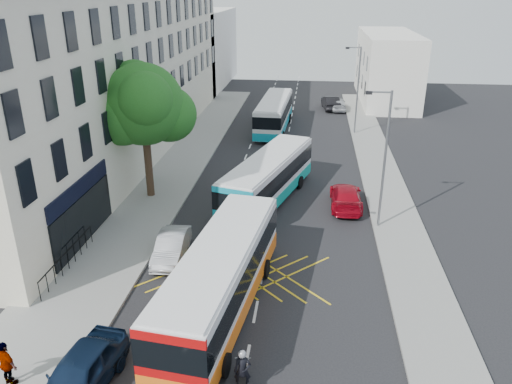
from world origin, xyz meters
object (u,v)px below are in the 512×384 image
(bus_near, at_px, (221,278))
(parked_car_silver, at_px, (172,247))
(distant_car_dark, at_px, (331,103))
(distant_car_silver, at_px, (338,104))
(street_tree, at_px, (143,105))
(red_hatchback, at_px, (346,197))
(distant_car_grey, at_px, (280,109))
(motorbike, at_px, (243,373))
(parked_car_blue, at_px, (80,374))
(lamp_near, at_px, (384,154))
(lamp_far, at_px, (357,86))
(bus_far, at_px, (274,114))
(pedestrian_far, at_px, (7,364))
(bus_mid, at_px, (268,178))

(bus_near, distance_m, parked_car_silver, 5.49)
(distant_car_dark, bearing_deg, parked_car_silver, 67.49)
(distant_car_silver, bearing_deg, bus_near, 77.98)
(street_tree, xyz_separation_m, red_hatchback, (13.05, -0.13, -5.59))
(distant_car_grey, bearing_deg, distant_car_silver, 26.85)
(street_tree, distance_m, parked_car_silver, 10.28)
(motorbike, distance_m, parked_car_blue, 5.70)
(parked_car_silver, distance_m, red_hatchback, 12.17)
(motorbike, height_order, red_hatchback, motorbike)
(distant_car_silver, bearing_deg, parked_car_silver, 71.51)
(motorbike, xyz_separation_m, red_hatchback, (4.47, 16.52, -0.16))
(parked_car_blue, bearing_deg, bus_near, 59.51)
(distant_car_dark, bearing_deg, lamp_near, 85.84)
(lamp_far, distance_m, distant_car_grey, 11.05)
(distant_car_grey, bearing_deg, bus_near, -85.91)
(distant_car_dark, bearing_deg, lamp_far, 92.98)
(parked_car_blue, bearing_deg, lamp_near, 57.89)
(lamp_far, distance_m, red_hatchback, 17.69)
(parked_car_silver, xyz_separation_m, distant_car_silver, (10.00, 34.54, 0.04))
(bus_near, distance_m, distant_car_grey, 36.07)
(bus_far, distance_m, distant_car_silver, 11.20)
(pedestrian_far, bearing_deg, red_hatchback, -103.01)
(lamp_near, xyz_separation_m, bus_near, (-7.70, -9.05, -2.93))
(bus_near, relative_size, distant_car_silver, 2.77)
(bus_near, relative_size, parked_car_silver, 2.86)
(red_hatchback, bearing_deg, distant_car_dark, -89.48)
(distant_car_grey, relative_size, distant_car_dark, 0.99)
(bus_near, bearing_deg, lamp_near, 56.74)
(lamp_near, xyz_separation_m, lamp_far, (0.00, 20.00, 0.00))
(bus_far, xyz_separation_m, parked_car_silver, (-3.38, -25.56, -0.95))
(bus_far, distance_m, parked_car_silver, 25.80)
(red_hatchback, bearing_deg, motorbike, 74.79)
(lamp_near, bearing_deg, pedestrian_far, -135.02)
(bus_near, bearing_deg, bus_mid, 92.68)
(lamp_far, height_order, pedestrian_far, lamp_far)
(distant_car_silver, xyz_separation_m, distant_car_dark, (-0.84, 0.44, 0.04))
(parked_car_silver, bearing_deg, parked_car_blue, -97.17)
(bus_far, xyz_separation_m, distant_car_dark, (5.78, 9.43, -0.87))
(pedestrian_far, bearing_deg, motorbike, -151.62)
(street_tree, distance_m, parked_car_blue, 18.37)
(bus_far, xyz_separation_m, red_hatchback, (6.06, -17.87, -0.93))
(parked_car_silver, relative_size, distant_car_silver, 0.97)
(bus_far, bearing_deg, bus_mid, -84.23)
(parked_car_blue, bearing_deg, red_hatchback, 66.78)
(lamp_far, xyz_separation_m, distant_car_grey, (-7.56, 7.00, -3.98))
(pedestrian_far, bearing_deg, parked_car_blue, -154.58)
(lamp_far, bearing_deg, motorbike, -100.31)
(red_hatchback, height_order, distant_car_dark, distant_car_dark)
(parked_car_blue, relative_size, distant_car_silver, 1.10)
(bus_near, bearing_deg, bus_far, 97.16)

